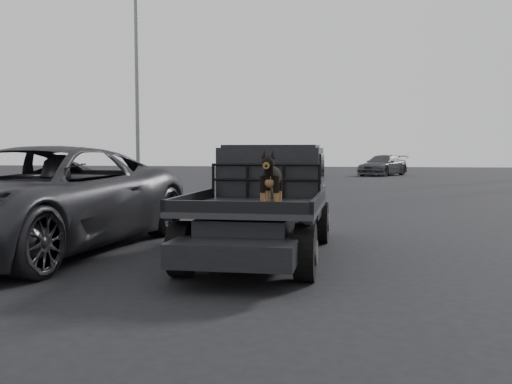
% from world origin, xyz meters
% --- Properties ---
extents(ground, '(120.00, 120.00, 0.00)m').
position_xyz_m(ground, '(0.00, 0.00, 0.00)').
color(ground, black).
rests_on(ground, ground).
extents(flatbed_ute, '(2.00, 5.40, 0.92)m').
position_xyz_m(flatbed_ute, '(0.12, 2.16, 0.46)').
color(flatbed_ute, black).
rests_on(flatbed_ute, ground).
extents(ute_cab, '(1.72, 1.30, 0.88)m').
position_xyz_m(ute_cab, '(0.12, 3.11, 1.36)').
color(ute_cab, black).
rests_on(ute_cab, flatbed_ute).
extents(headache_rack, '(1.80, 0.08, 0.55)m').
position_xyz_m(headache_rack, '(0.12, 2.36, 1.20)').
color(headache_rack, black).
rests_on(headache_rack, flatbed_ute).
extents(dog, '(0.32, 0.60, 0.74)m').
position_xyz_m(dog, '(0.47, 0.66, 1.29)').
color(dog, black).
rests_on(dog, flatbed_ute).
extents(parked_suv, '(3.52, 6.66, 1.79)m').
position_xyz_m(parked_suv, '(-3.69, 1.89, 0.89)').
color(parked_suv, '#2D2D31').
rests_on(parked_suv, ground).
extents(distant_car_a, '(2.42, 5.00, 1.58)m').
position_xyz_m(distant_car_a, '(-2.13, 29.16, 0.79)').
color(distant_car_a, '#47474C').
rests_on(distant_car_a, ground).
extents(distant_car_b, '(4.18, 5.46, 1.47)m').
position_xyz_m(distant_car_b, '(3.43, 35.13, 0.74)').
color(distant_car_b, '#414145').
rests_on(distant_car_b, ground).
extents(floodlight_near, '(1.08, 0.28, 13.81)m').
position_xyz_m(floodlight_near, '(-8.31, 17.98, 7.51)').
color(floodlight_near, slate).
rests_on(floodlight_near, ground).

